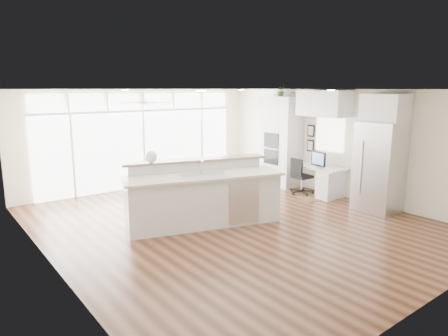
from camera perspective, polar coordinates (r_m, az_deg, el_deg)
floor at (r=8.31m, az=1.16°, el=-7.84°), size 7.00×8.00×0.02m
ceiling at (r=7.86m, az=1.24°, el=11.19°), size 7.00×8.00×0.02m
wall_back at (r=11.33m, az=-11.63°, el=4.14°), size 7.00×0.04×2.70m
wall_front at (r=5.54m, az=28.23°, el=-4.33°), size 7.00×0.04×2.70m
wall_left at (r=6.42m, az=-23.92°, el=-1.94°), size 0.04×8.00×2.70m
wall_right at (r=10.50m, az=16.26°, el=3.37°), size 0.04×8.00×2.70m
glass_wall at (r=11.32m, az=-11.44°, el=2.61°), size 5.80×0.06×2.08m
transom_row at (r=11.20m, az=-11.71°, el=9.35°), size 5.90×0.06×0.40m
desk_window at (r=10.63m, az=14.88°, el=4.62°), size 0.04×0.85×0.85m
ceiling_fan at (r=9.96m, az=-11.41°, el=9.72°), size 1.16×1.16×0.32m
recessed_lights at (r=8.01m, az=0.32°, el=11.05°), size 3.40×3.00×0.02m
oven_cabinet at (r=11.42m, az=7.94°, el=3.81°), size 0.64×1.20×2.50m
desk_nook at (r=10.56m, az=13.47°, el=-1.79°), size 0.72×1.30×0.76m
upper_cabinets at (r=10.34m, az=14.12°, el=8.93°), size 0.64×1.30×0.64m
refrigerator at (r=9.50m, az=21.30°, el=0.12°), size 0.76×0.90×2.00m
fridge_cabinet at (r=9.41m, az=22.06°, el=7.95°), size 0.64×0.90×0.60m
framed_photos at (r=11.03m, az=12.29°, el=4.18°), size 0.06×0.22×0.80m
kitchen_island at (r=8.03m, az=-2.94°, el=-3.74°), size 3.40×2.08×1.27m
rug at (r=10.37m, az=13.11°, el=-4.15°), size 1.01×0.87×0.01m
office_chair at (r=10.60m, az=11.09°, el=-1.14°), size 0.52×0.48×0.94m
fishbowl at (r=8.02m, az=-10.36°, el=1.61°), size 0.29×0.29×0.24m
monitor at (r=10.39m, az=13.34°, el=1.30°), size 0.17×0.51×0.42m
keyboard at (r=10.29m, az=12.69°, el=0.11°), size 0.13×0.31×0.02m
potted_plant at (r=11.33m, az=8.13°, el=10.74°), size 0.32×0.35×0.26m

